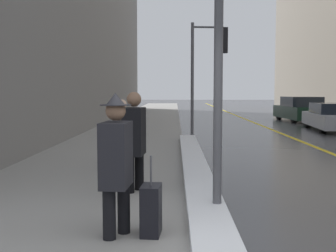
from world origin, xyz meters
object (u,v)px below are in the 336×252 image
(parked_car_dark_green, at_px, (301,110))
(rolling_suitcase, at_px, (151,210))
(pedestrian_with_shoulder_bag, at_px, (134,137))
(pedestrian_nearside, at_px, (122,131))
(pedestrian_trailing, at_px, (116,159))
(traffic_light_near, at_px, (211,55))
(parked_car_silver, at_px, (334,117))

(parked_car_dark_green, xyz_separation_m, rolling_suitcase, (-7.42, -19.17, -0.35))
(pedestrian_with_shoulder_bag, bearing_deg, pedestrian_nearside, -162.52)
(pedestrian_trailing, bearing_deg, pedestrian_nearside, -169.05)
(pedestrian_nearside, xyz_separation_m, rolling_suitcase, (0.87, -4.22, -0.54))
(traffic_light_near, xyz_separation_m, rolling_suitcase, (-1.54, -10.28, -2.66))
(pedestrian_with_shoulder_bag, bearing_deg, pedestrian_trailing, 4.75)
(pedestrian_with_shoulder_bag, height_order, parked_car_silver, pedestrian_with_shoulder_bag)
(pedestrian_nearside, bearing_deg, traffic_light_near, 162.94)
(parked_car_silver, height_order, rolling_suitcase, parked_car_silver)
(pedestrian_trailing, relative_size, pedestrian_nearside, 1.10)
(pedestrian_trailing, relative_size, parked_car_dark_green, 0.37)
(pedestrian_nearside, bearing_deg, pedestrian_with_shoulder_bag, 17.48)
(pedestrian_with_shoulder_bag, distance_m, pedestrian_nearside, 2.11)
(pedestrian_with_shoulder_bag, xyz_separation_m, parked_car_silver, (7.59, 11.37, -0.36))
(pedestrian_with_shoulder_bag, bearing_deg, traffic_light_near, 171.17)
(traffic_light_near, relative_size, pedestrian_trailing, 2.44)
(pedestrian_trailing, relative_size, pedestrian_with_shoulder_bag, 1.00)
(pedestrian_trailing, bearing_deg, traffic_light_near, 174.01)
(traffic_light_near, distance_m, pedestrian_trailing, 10.71)
(rolling_suitcase, bearing_deg, parked_car_dark_green, 163.48)
(pedestrian_with_shoulder_bag, xyz_separation_m, rolling_suitcase, (0.40, -2.16, -0.63))
(traffic_light_near, bearing_deg, parked_car_silver, 23.26)
(pedestrian_with_shoulder_bag, distance_m, parked_car_dark_green, 18.72)
(parked_car_dark_green, height_order, rolling_suitcase, parked_car_dark_green)
(pedestrian_trailing, bearing_deg, parked_car_silver, 155.44)
(pedestrian_nearside, relative_size, parked_car_silver, 0.33)
(traffic_light_near, distance_m, pedestrian_with_shoulder_bag, 8.59)
(parked_car_silver, bearing_deg, pedestrian_nearside, 144.77)
(parked_car_dark_green, relative_size, rolling_suitcase, 4.74)
(parked_car_silver, bearing_deg, traffic_light_near, 125.58)
(pedestrian_trailing, bearing_deg, parked_car_dark_green, 162.51)
(traffic_light_near, xyz_separation_m, parked_car_dark_green, (5.87, 8.89, -2.31))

